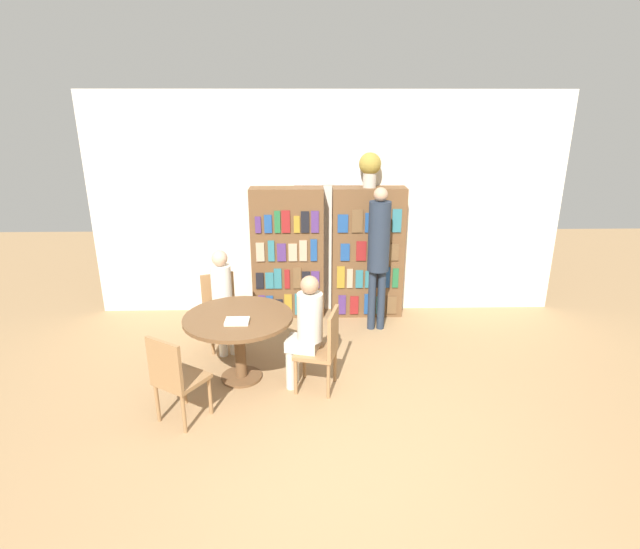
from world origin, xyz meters
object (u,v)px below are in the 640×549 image
(reading_table, at_px, (239,327))
(librarian_standing, at_px, (379,246))
(chair_far_side, at_px, (323,346))
(seated_reader_left, at_px, (223,296))
(flower_vase, at_px, (370,167))
(chair_near_camera, at_px, (175,376))
(seated_reader_right, at_px, (306,326))
(bookshelf_right, at_px, (368,253))
(chair_left_side, at_px, (221,307))
(bookshelf_left, at_px, (288,254))

(reading_table, bearing_deg, librarian_standing, 37.12)
(chair_far_side, distance_m, seated_reader_left, 1.47)
(flower_vase, relative_size, chair_near_camera, 0.51)
(chair_near_camera, xyz_separation_m, seated_reader_right, (1.19, 0.59, 0.21))
(bookshelf_right, height_order, seated_reader_left, bookshelf_right)
(flower_vase, relative_size, librarian_standing, 0.24)
(bookshelf_right, xyz_separation_m, chair_near_camera, (-2.03, -2.50, -0.40))
(bookshelf_right, height_order, chair_near_camera, bookshelf_right)
(chair_left_side, height_order, seated_reader_left, seated_reader_left)
(chair_far_side, relative_size, librarian_standing, 0.47)
(reading_table, distance_m, chair_near_camera, 0.92)
(bookshelf_left, bearing_deg, chair_far_side, -77.68)
(reading_table, xyz_separation_m, chair_near_camera, (-0.49, -0.77, -0.12))
(bookshelf_right, height_order, chair_far_side, bookshelf_right)
(librarian_standing, bearing_deg, seated_reader_left, -163.70)
(chair_far_side, bearing_deg, seated_reader_right, 90.00)
(librarian_standing, bearing_deg, seated_reader_right, -123.01)
(librarian_standing, bearing_deg, flower_vase, 99.13)
(chair_near_camera, xyz_separation_m, chair_far_side, (1.37, 0.54, 0.00))
(bookshelf_left, xyz_separation_m, flower_vase, (1.09, 0.00, 1.16))
(chair_far_side, relative_size, seated_reader_left, 0.71)
(chair_left_side, distance_m, librarian_standing, 2.10)
(bookshelf_left, xyz_separation_m, seated_reader_left, (-0.72, -1.05, -0.20))
(seated_reader_right, bearing_deg, bookshelf_left, 21.82)
(bookshelf_right, bearing_deg, bookshelf_left, -179.98)
(seated_reader_right, relative_size, librarian_standing, 0.66)
(seated_reader_right, xyz_separation_m, librarian_standing, (0.91, 1.41, 0.43))
(flower_vase, distance_m, chair_left_side, 2.60)
(reading_table, bearing_deg, seated_reader_left, 111.70)
(seated_reader_right, bearing_deg, chair_near_camera, 130.56)
(flower_vase, bearing_deg, chair_far_side, -108.59)
(bookshelf_left, relative_size, bookshelf_right, 1.00)
(librarian_standing, bearing_deg, chair_far_side, -116.99)
(seated_reader_left, relative_size, seated_reader_right, 1.00)
(bookshelf_right, distance_m, seated_reader_right, 2.09)
(flower_vase, bearing_deg, bookshelf_right, -41.74)
(seated_reader_left, height_order, seated_reader_right, seated_reader_right)
(bookshelf_left, height_order, flower_vase, flower_vase)
(bookshelf_left, distance_m, chair_left_side, 1.25)
(bookshelf_left, distance_m, flower_vase, 1.59)
(chair_left_side, bearing_deg, seated_reader_right, 113.80)
(chair_far_side, bearing_deg, seated_reader_left, 66.28)
(seated_reader_left, bearing_deg, reading_table, 90.00)
(bookshelf_right, height_order, flower_vase, flower_vase)
(seated_reader_right, distance_m, librarian_standing, 1.73)
(bookshelf_left, distance_m, reading_table, 1.81)
(chair_left_side, relative_size, chair_far_side, 1.00)
(bookshelf_left, height_order, seated_reader_right, bookshelf_left)
(bookshelf_left, bearing_deg, librarian_standing, -23.24)
(seated_reader_right, bearing_deg, flower_vase, -9.23)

